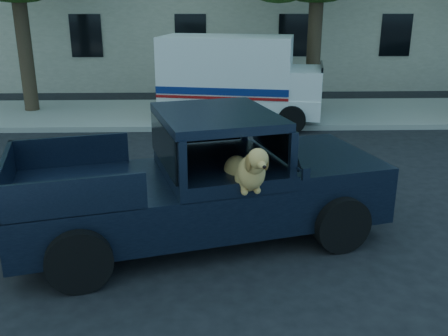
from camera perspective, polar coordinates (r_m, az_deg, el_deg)
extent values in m
plane|color=black|center=(7.45, -14.80, -9.93)|extent=(120.00, 120.00, 0.00)
cube|color=gray|center=(16.03, -7.78, 6.15)|extent=(60.00, 4.00, 0.15)
cylinder|color=#332619|center=(17.00, -21.85, 12.99)|extent=(0.44, 0.44, 4.40)
cylinder|color=#332619|center=(16.36, 10.26, 13.82)|extent=(0.44, 0.44, 4.40)
cube|color=black|center=(7.61, -2.73, -3.21)|extent=(5.79, 3.43, 0.69)
cube|color=black|center=(8.12, 10.56, 1.12)|extent=(2.06, 2.43, 0.17)
cube|color=black|center=(7.31, -0.88, 5.94)|extent=(2.09, 2.36, 0.13)
cube|color=black|center=(7.66, 5.23, 3.65)|extent=(0.73, 1.80, 0.59)
cube|color=black|center=(7.24, 1.78, -2.68)|extent=(0.70, 0.70, 0.40)
cube|color=black|center=(6.57, 9.34, -0.70)|extent=(0.11, 0.08, 0.17)
cube|color=silver|center=(14.94, 2.01, 7.48)|extent=(4.92, 2.94, 0.55)
cube|color=silver|center=(14.84, 0.34, 11.70)|extent=(4.06, 2.77, 1.64)
cube|color=silver|center=(14.71, 9.14, 9.68)|extent=(1.36, 2.18, 0.77)
cube|color=navy|center=(13.90, -0.37, 8.71)|extent=(3.66, 0.75, 0.20)
cube|color=#9E0F0F|center=(13.93, -0.37, 8.00)|extent=(3.66, 0.75, 0.08)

